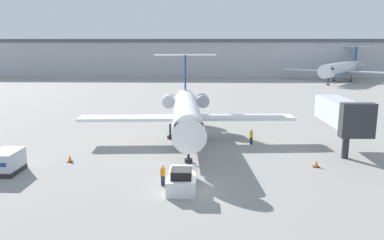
# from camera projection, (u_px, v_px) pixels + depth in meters

# --- Properties ---
(ground_plane) EXTENTS (600.00, 600.00, 0.00)m
(ground_plane) POSITION_uv_depth(u_px,v_px,m) (188.00, 191.00, 30.35)
(ground_plane) COLOR gray
(terminal_building) EXTENTS (180.00, 16.80, 14.05)m
(terminal_building) POSITION_uv_depth(u_px,v_px,m) (200.00, 57.00, 146.61)
(terminal_building) COLOR #B2B2B7
(terminal_building) RESTS_ON ground
(airplane_main) EXTENTS (26.73, 25.16, 10.34)m
(airplane_main) POSITION_uv_depth(u_px,v_px,m) (187.00, 112.00, 46.17)
(airplane_main) COLOR white
(airplane_main) RESTS_ON ground
(pushback_tug) EXTENTS (2.31, 4.73, 1.95)m
(pushback_tug) POSITION_uv_depth(u_px,v_px,m) (182.00, 180.00, 30.83)
(pushback_tug) COLOR silver
(pushback_tug) RESTS_ON ground
(luggage_cart) EXTENTS (2.17, 3.28, 2.11)m
(luggage_cart) POSITION_uv_depth(u_px,v_px,m) (7.00, 162.00, 34.52)
(luggage_cart) COLOR #232326
(luggage_cart) RESTS_ON ground
(worker_near_tug) EXTENTS (0.40, 0.25, 1.80)m
(worker_near_tug) POSITION_uv_depth(u_px,v_px,m) (163.00, 175.00, 31.38)
(worker_near_tug) COLOR #232838
(worker_near_tug) RESTS_ON ground
(worker_by_wing) EXTENTS (0.40, 0.25, 1.77)m
(worker_by_wing) POSITION_uv_depth(u_px,v_px,m) (251.00, 137.00, 44.60)
(worker_by_wing) COLOR #232838
(worker_by_wing) RESTS_ON ground
(traffic_cone_left) EXTENTS (0.56, 0.56, 0.73)m
(traffic_cone_left) POSITION_uv_depth(u_px,v_px,m) (70.00, 159.00, 37.89)
(traffic_cone_left) COLOR black
(traffic_cone_left) RESTS_ON ground
(traffic_cone_right) EXTENTS (0.62, 0.62, 0.65)m
(traffic_cone_right) POSITION_uv_depth(u_px,v_px,m) (316.00, 164.00, 36.34)
(traffic_cone_right) COLOR black
(traffic_cone_right) RESTS_ON ground
(airplane_parked_far_left) EXTENTS (34.62, 33.39, 11.42)m
(airplane_parked_far_left) POSITION_uv_depth(u_px,v_px,m) (342.00, 69.00, 121.92)
(airplane_parked_far_left) COLOR silver
(airplane_parked_far_left) RESTS_ON ground
(jet_bridge) EXTENTS (3.20, 10.17, 6.19)m
(jet_bridge) POSITION_uv_depth(u_px,v_px,m) (342.00, 113.00, 40.15)
(jet_bridge) COLOR #2D2D33
(jet_bridge) RESTS_ON ground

